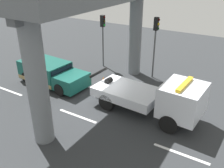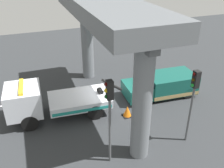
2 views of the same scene
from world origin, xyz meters
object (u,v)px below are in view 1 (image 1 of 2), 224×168
(traffic_light_near, at_px, (103,30))
(traffic_light_far, at_px, (156,35))
(traffic_cone_orange, at_px, (103,82))
(tow_truck_white, at_px, (157,97))
(towed_van_green, at_px, (51,73))

(traffic_light_near, height_order, traffic_light_far, traffic_light_far)
(traffic_cone_orange, bearing_deg, tow_truck_white, -19.33)
(tow_truck_white, xyz_separation_m, traffic_light_near, (-6.78, 4.89, 1.90))
(towed_van_green, xyz_separation_m, traffic_light_far, (5.84, 4.84, 2.51))
(traffic_cone_orange, bearing_deg, traffic_light_near, 123.17)
(tow_truck_white, relative_size, traffic_cone_orange, 10.16)
(traffic_cone_orange, bearing_deg, towed_van_green, -155.55)
(tow_truck_white, xyz_separation_m, traffic_light_far, (-2.28, 4.89, 2.09))
(tow_truck_white, relative_size, traffic_light_far, 1.61)
(tow_truck_white, distance_m, traffic_light_near, 8.57)
(traffic_light_near, bearing_deg, tow_truck_white, -35.82)
(traffic_light_far, bearing_deg, traffic_light_near, 180.00)
(traffic_light_far, bearing_deg, towed_van_green, -140.35)
(traffic_light_near, distance_m, traffic_light_far, 4.50)
(towed_van_green, height_order, traffic_light_near, traffic_light_near)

